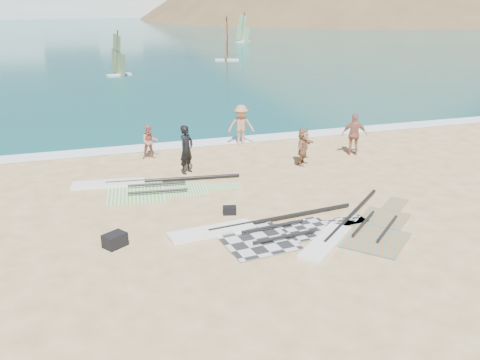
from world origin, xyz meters
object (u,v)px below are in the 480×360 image
object	(u,v)px
rig_grey	(257,231)
rig_green	(143,187)
person_wetsuit	(186,149)
beachgoer_right	(303,147)
gear_bag_far	(230,210)
beachgoer_mid	(241,125)
rig_orange	(356,231)
gear_bag_near	(115,240)
beachgoer_back	(354,134)
beachgoer_left	(150,142)

from	to	relation	value
rig_grey	rig_green	bearing A→B (deg)	112.11
rig_green	person_wetsuit	distance (m)	2.51
person_wetsuit	beachgoer_right	distance (m)	4.94
gear_bag_far	beachgoer_mid	xyz separation A→B (m)	(2.97, 7.92, 0.84)
beachgoer_mid	beachgoer_right	xyz separation A→B (m)	(1.54, -3.73, -0.18)
rig_orange	gear_bag_near	distance (m)	7.22
rig_grey	beachgoer_back	bearing A→B (deg)	36.57
person_wetsuit	beachgoer_mid	size ratio (longest dim) A/B	1.01
person_wetsuit	beachgoer_back	xyz separation A→B (m)	(7.70, 0.21, -0.04)
rig_green	rig_orange	size ratio (longest dim) A/B	1.16
rig_grey	gear_bag_far	bearing A→B (deg)	96.26
gear_bag_near	beachgoer_right	size ratio (longest dim) A/B	0.40
rig_green	beachgoer_mid	distance (m)	7.08
rig_grey	beachgoer_back	world-z (taller)	beachgoer_back
gear_bag_far	rig_orange	bearing A→B (deg)	-38.51
rig_grey	gear_bag_far	xyz separation A→B (m)	(-0.38, 1.66, 0.08)
rig_grey	rig_orange	distance (m)	3.02
rig_grey	gear_bag_far	size ratio (longest dim) A/B	14.60
beachgoer_left	beachgoer_mid	bearing A→B (deg)	10.56
rig_grey	rig_green	distance (m)	5.72
gear_bag_near	gear_bag_far	xyz separation A→B (m)	(3.84, 1.28, -0.07)
person_wetsuit	beachgoer_back	size ratio (longest dim) A/B	1.04
person_wetsuit	rig_grey	bearing A→B (deg)	-124.71
rig_grey	gear_bag_far	world-z (taller)	gear_bag_far
gear_bag_far	beachgoer_back	bearing A→B (deg)	33.51
gear_bag_near	gear_bag_far	bearing A→B (deg)	18.36
rig_grey	beachgoer_right	distance (m)	7.20
beachgoer_back	rig_grey	bearing A→B (deg)	65.58
gear_bag_near	beachgoer_mid	size ratio (longest dim) A/B	0.32
rig_grey	beachgoer_mid	world-z (taller)	beachgoer_mid
beachgoer_back	beachgoer_right	xyz separation A→B (m)	(-2.78, -0.64, -0.15)
beachgoer_left	beachgoer_back	size ratio (longest dim) A/B	0.80
beachgoer_left	gear_bag_far	bearing A→B (deg)	-77.76
rig_grey	beachgoer_mid	distance (m)	9.96
beachgoer_right	rig_green	bearing A→B (deg)	140.37
rig_green	gear_bag_far	bearing A→B (deg)	-47.85
rig_grey	person_wetsuit	size ratio (longest dim) A/B	3.24
beachgoer_mid	gear_bag_far	bearing A→B (deg)	-99.86
beachgoer_back	rig_orange	bearing A→B (deg)	83.84
beachgoer_back	beachgoer_right	bearing A→B (deg)	35.40
beachgoer_right	rig_orange	bearing A→B (deg)	-147.06
rig_green	beachgoer_right	world-z (taller)	beachgoer_right
rig_orange	person_wetsuit	world-z (taller)	person_wetsuit
gear_bag_far	beachgoer_right	bearing A→B (deg)	42.84
rig_grey	beachgoer_left	bearing A→B (deg)	95.57
rig_green	beachgoer_mid	size ratio (longest dim) A/B	3.30
gear_bag_near	person_wetsuit	bearing A→B (deg)	59.74
beachgoer_left	rig_grey	bearing A→B (deg)	-77.60
rig_orange	gear_bag_far	world-z (taller)	gear_bag_far
gear_bag_near	beachgoer_back	xyz separation A→B (m)	(11.14, 6.10, 0.74)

